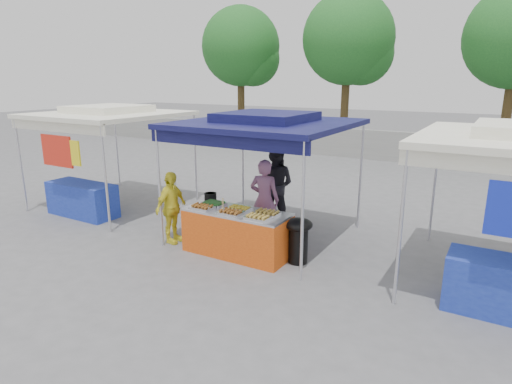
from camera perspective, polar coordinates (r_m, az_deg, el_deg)
The scene contains 22 objects.
ground_plane at distance 8.25m, azimuth -2.14°, elevation -7.99°, with size 80.00×80.00×0.00m, color slate.
back_wall at distance 18.06m, azimuth 17.10°, elevation 5.89°, with size 40.00×0.25×1.20m, color gray.
main_canopy at distance 8.48m, azimuth 1.28°, elevation 9.21°, with size 3.20×3.20×2.57m.
neighbor_stall_left at distance 11.20m, azimuth -20.41°, elevation 5.69°, with size 3.20×3.20×2.57m.
tree_0 at distance 22.75m, azimuth -1.66°, elevation 18.41°, with size 3.94×3.94×6.76m.
tree_1 at distance 20.55m, azimuth 12.61°, elevation 18.85°, with size 4.05×4.05×6.97m.
vendor_table at distance 8.02m, azimuth -2.55°, elevation -5.43°, with size 2.00×0.80×0.85m.
food_tray_fl at distance 8.03m, azimuth -7.23°, elevation -2.05°, with size 0.42×0.30×0.07m.
food_tray_fm at distance 7.67m, azimuth -3.40°, elevation -2.77°, with size 0.42×0.30×0.07m.
food_tray_fr at distance 7.39m, azimuth 0.21°, elevation -3.42°, with size 0.42×0.30×0.07m.
food_tray_bl at distance 8.25m, azimuth -5.63°, elevation -1.55°, with size 0.42×0.30×0.07m.
food_tray_bm at distance 7.93m, azimuth -2.19°, elevation -2.15°, with size 0.42×0.30×0.07m.
food_tray_br at distance 7.63m, azimuth 1.51°, elevation -2.84°, with size 0.42×0.30×0.07m.
cooking_pot at distance 8.61m, azimuth -6.10°, elevation -0.60°, with size 0.24×0.24×0.14m, color black.
skewer_cup at distance 7.76m, azimuth -4.46°, elevation -2.48°, with size 0.07×0.07×0.09m, color silver.
wok_burner at distance 7.67m, azimuth 5.68°, elevation -5.92°, with size 0.49×0.49×0.83m.
crate_left at distance 8.83m, azimuth -1.60°, elevation -5.29°, with size 0.54×0.38×0.32m, color #1529B1.
crate_right at distance 8.41m, azimuth 2.17°, elevation -6.50°, with size 0.47×0.33×0.28m, color #1529B1.
crate_stacked at distance 8.32m, azimuth 2.18°, elevation -4.77°, with size 0.43×0.30×0.26m, color #1529B1.
vendor_woman at distance 8.66m, azimuth 1.13°, elevation -1.04°, with size 0.61×0.40×1.66m, color #955F83.
helper_man at distance 9.61m, azimuth 2.57°, elevation 0.99°, with size 0.88×0.68×1.81m, color black.
customer_person at distance 8.67m, azimuth -11.23°, elevation -2.05°, with size 0.85×0.35×1.45m, color yellow.
Camera 1 is at (4.12, -6.39, 3.20)m, focal length 30.00 mm.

